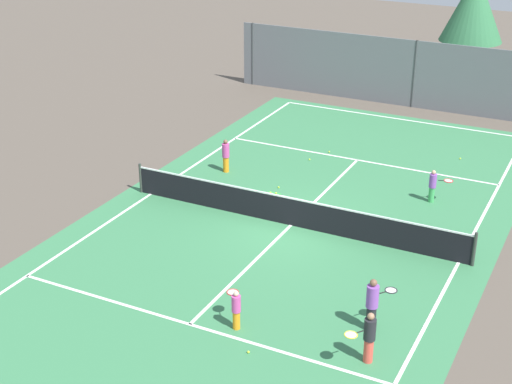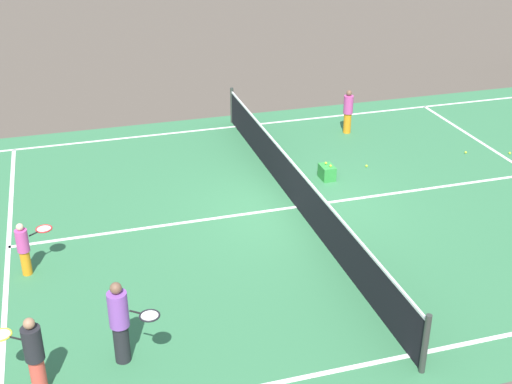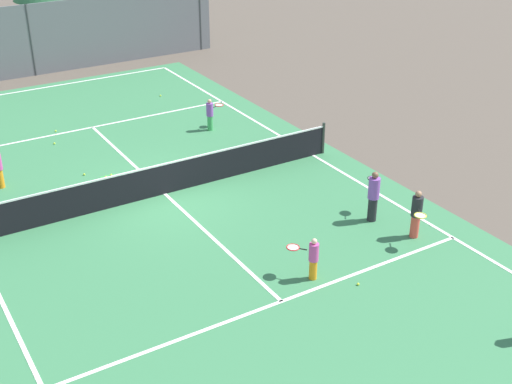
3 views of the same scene
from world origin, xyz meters
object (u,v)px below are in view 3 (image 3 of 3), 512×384
at_px(tennis_ball_2, 56,131).
at_px(tennis_ball_3, 54,143).
at_px(tennis_ball_0, 160,96).
at_px(player_1, 312,258).
at_px(tennis_ball_4, 358,284).
at_px(tennis_ball_5, 84,174).
at_px(player_4, 373,195).
at_px(ball_crate, 109,182).
at_px(player_3, 416,214).
at_px(player_0, 210,114).

bearing_deg(tennis_ball_2, tennis_ball_3, -108.99).
xyz_separation_m(tennis_ball_0, tennis_ball_2, (-4.93, -1.65, 0.00)).
distance_m(player_1, tennis_ball_0, 14.52).
bearing_deg(tennis_ball_4, tennis_ball_5, 110.86).
bearing_deg(player_4, ball_crate, 133.94).
relative_size(tennis_ball_3, tennis_ball_5, 1.00).
relative_size(player_3, tennis_ball_3, 20.77).
relative_size(player_1, tennis_ball_2, 17.00).
bearing_deg(tennis_ball_4, player_1, 133.25).
height_order(player_3, ball_crate, player_3).
bearing_deg(tennis_ball_2, tennis_ball_5, -94.57).
relative_size(player_3, player_4, 0.92).
relative_size(ball_crate, tennis_ball_5, 7.13).
distance_m(player_0, tennis_ball_0, 4.47).
height_order(ball_crate, tennis_ball_4, ball_crate).
relative_size(player_3, tennis_ball_4, 20.77).
relative_size(player_4, tennis_ball_3, 22.61).
distance_m(player_3, tennis_ball_5, 10.46).
height_order(player_3, tennis_ball_2, player_3).
distance_m(player_0, player_4, 8.40).
relative_size(player_3, tennis_ball_5, 20.77).
distance_m(player_0, player_3, 9.75).
bearing_deg(tennis_ball_4, player_3, 20.09).
bearing_deg(player_3, tennis_ball_0, 94.07).
distance_m(player_4, tennis_ball_0, 12.85).
height_order(player_3, tennis_ball_0, player_3).
height_order(player_4, tennis_ball_4, player_4).
relative_size(player_3, ball_crate, 2.91).
height_order(player_1, tennis_ball_5, player_1).
height_order(player_3, tennis_ball_5, player_3).
distance_m(tennis_ball_0, tennis_ball_4, 15.22).
bearing_deg(player_3, tennis_ball_4, -159.91).
height_order(ball_crate, tennis_ball_0, ball_crate).
bearing_deg(player_0, player_1, -104.29).
bearing_deg(ball_crate, tennis_ball_4, -68.45).
bearing_deg(player_4, tennis_ball_3, 120.77).
bearing_deg(tennis_ball_0, tennis_ball_3, -152.45).
height_order(player_4, ball_crate, player_4).
xyz_separation_m(tennis_ball_0, tennis_ball_4, (-1.70, -15.12, 0.00)).
bearing_deg(tennis_ball_3, player_1, -76.16).
height_order(tennis_ball_0, tennis_ball_2, same).
xyz_separation_m(player_3, tennis_ball_0, (-1.01, 14.13, -0.68)).
distance_m(player_1, tennis_ball_3, 11.87).
bearing_deg(player_4, tennis_ball_4, -135.47).
distance_m(ball_crate, tennis_ball_5, 1.34).
xyz_separation_m(player_3, tennis_ball_3, (-6.33, 11.36, -0.68)).
height_order(player_0, player_1, player_0).
bearing_deg(tennis_ball_5, ball_crate, -73.60).
bearing_deg(ball_crate, player_1, -71.62).
xyz_separation_m(player_0, player_1, (-2.51, -9.86, -0.03)).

